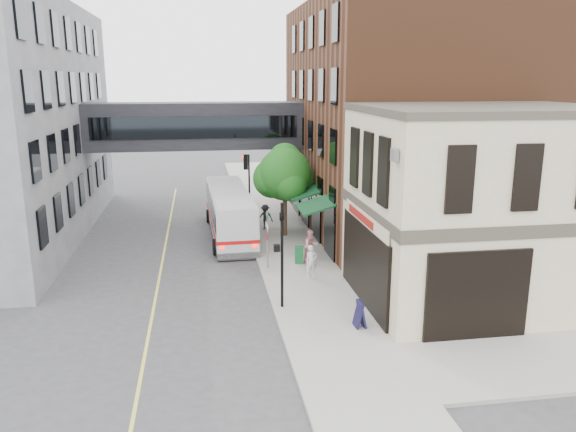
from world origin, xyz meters
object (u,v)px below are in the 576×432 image
object	(u,v)px
pedestrian_b	(311,246)
sandwich_board	(360,314)
pedestrian_a	(311,261)
pedestrian_c	(265,217)
newspaper_box	(299,255)
bus	(230,211)

from	to	relation	value
pedestrian_b	sandwich_board	world-z (taller)	pedestrian_b
pedestrian_a	pedestrian_c	distance (m)	9.20
newspaper_box	pedestrian_a	bearing A→B (deg)	-74.06
bus	sandwich_board	world-z (taller)	bus
pedestrian_a	newspaper_box	world-z (taller)	pedestrian_a
bus	sandwich_board	bearing A→B (deg)	-73.75
pedestrian_b	sandwich_board	xyz separation A→B (m)	(0.31, -8.17, -0.32)
newspaper_box	pedestrian_b	bearing A→B (deg)	25.67
newspaper_box	sandwich_board	size ratio (longest dim) A/B	0.84
pedestrian_c	pedestrian_a	bearing A→B (deg)	-55.79
bus	pedestrian_c	world-z (taller)	bus
bus	pedestrian_a	world-z (taller)	bus
bus	newspaper_box	world-z (taller)	bus
bus	pedestrian_a	xyz separation A→B (m)	(3.44, -8.59, -0.64)
pedestrian_c	pedestrian_b	bearing A→B (deg)	-49.70
pedestrian_a	pedestrian_c	world-z (taller)	pedestrian_c
pedestrian_b	newspaper_box	xyz separation A→B (m)	(-0.65, -0.18, -0.41)
pedestrian_a	newspaper_box	size ratio (longest dim) A/B	1.80
pedestrian_c	sandwich_board	bearing A→B (deg)	-55.72
sandwich_board	pedestrian_a	bearing A→B (deg)	93.99
pedestrian_c	sandwich_board	size ratio (longest dim) A/B	1.55
pedestrian_b	newspaper_box	world-z (taller)	pedestrian_b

